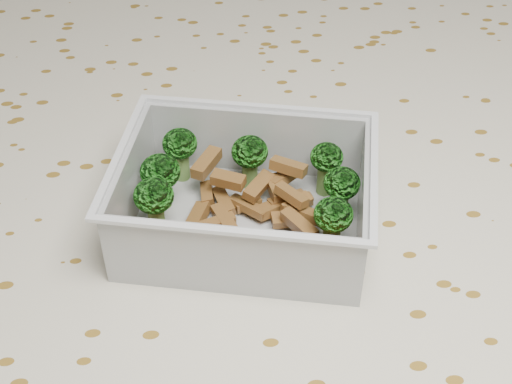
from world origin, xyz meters
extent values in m
cube|color=brown|center=(0.00, 0.00, 0.73)|extent=(1.40, 0.90, 0.04)
cube|color=beige|center=(0.00, 0.00, 0.75)|extent=(1.46, 0.96, 0.01)
cube|color=beige|center=(0.00, 0.48, 0.66)|extent=(1.46, 0.01, 0.18)
cube|color=silver|center=(-0.01, 0.00, 0.76)|extent=(0.17, 0.15, 0.00)
cube|color=silver|center=(0.00, 0.05, 0.78)|extent=(0.15, 0.04, 0.05)
cube|color=silver|center=(-0.03, -0.05, 0.78)|extent=(0.15, 0.04, 0.05)
cube|color=silver|center=(0.06, -0.02, 0.78)|extent=(0.03, 0.11, 0.05)
cube|color=silver|center=(-0.08, 0.02, 0.78)|extent=(0.03, 0.11, 0.05)
cube|color=silver|center=(0.00, 0.06, 0.81)|extent=(0.16, 0.04, 0.00)
cube|color=silver|center=(-0.03, -0.06, 0.81)|extent=(0.16, 0.04, 0.00)
cube|color=silver|center=(0.06, -0.02, 0.81)|extent=(0.03, 0.11, 0.00)
cube|color=silver|center=(-0.09, 0.02, 0.81)|extent=(0.03, 0.11, 0.00)
cylinder|color=#608C3F|center=(-0.05, 0.05, 0.77)|extent=(0.01, 0.01, 0.02)
ellipsoid|color=#2A8222|center=(-0.05, 0.05, 0.79)|extent=(0.02, 0.02, 0.02)
cylinder|color=#608C3F|center=(-0.01, 0.04, 0.77)|extent=(0.01, 0.01, 0.02)
ellipsoid|color=#2A8222|center=(-0.01, 0.04, 0.79)|extent=(0.02, 0.02, 0.02)
cylinder|color=#608C3F|center=(0.04, 0.03, 0.77)|extent=(0.01, 0.01, 0.02)
ellipsoid|color=#2A8222|center=(0.04, 0.03, 0.79)|extent=(0.02, 0.02, 0.02)
cylinder|color=#608C3F|center=(-0.07, 0.02, 0.77)|extent=(0.01, 0.01, 0.02)
ellipsoid|color=#2A8222|center=(-0.07, 0.02, 0.79)|extent=(0.03, 0.03, 0.02)
cylinder|color=#608C3F|center=(0.05, 0.00, 0.77)|extent=(0.01, 0.01, 0.02)
ellipsoid|color=#2A8222|center=(0.05, 0.00, 0.79)|extent=(0.02, 0.02, 0.02)
cylinder|color=#608C3F|center=(-0.07, 0.00, 0.77)|extent=(0.01, 0.01, 0.02)
ellipsoid|color=#2A8222|center=(-0.07, 0.00, 0.79)|extent=(0.03, 0.03, 0.02)
cylinder|color=#608C3F|center=(0.04, -0.03, 0.77)|extent=(0.01, 0.01, 0.02)
ellipsoid|color=#2A8222|center=(0.04, -0.03, 0.79)|extent=(0.02, 0.02, 0.02)
cube|color=olive|center=(0.02, 0.00, 0.78)|extent=(0.02, 0.02, 0.01)
cube|color=olive|center=(-0.04, 0.00, 0.76)|extent=(0.02, 0.03, 0.01)
cube|color=olive|center=(-0.03, 0.02, 0.77)|extent=(0.02, 0.03, 0.01)
cube|color=olive|center=(0.01, 0.00, 0.77)|extent=(0.02, 0.01, 0.01)
cube|color=olive|center=(-0.04, 0.02, 0.77)|extent=(0.01, 0.02, 0.01)
cube|color=olive|center=(0.02, 0.01, 0.77)|extent=(0.03, 0.02, 0.01)
cube|color=olive|center=(-0.01, 0.01, 0.77)|extent=(0.03, 0.03, 0.01)
cube|color=olive|center=(0.02, -0.02, 0.77)|extent=(0.02, 0.03, 0.01)
cube|color=olive|center=(0.02, 0.03, 0.78)|extent=(0.03, 0.02, 0.01)
cube|color=olive|center=(-0.02, 0.02, 0.78)|extent=(0.02, 0.02, 0.01)
cube|color=olive|center=(-0.01, 0.01, 0.76)|extent=(0.02, 0.01, 0.01)
cube|color=olive|center=(0.00, 0.01, 0.77)|extent=(0.02, 0.02, 0.01)
cube|color=olive|center=(0.02, -0.01, 0.77)|extent=(0.03, 0.02, 0.01)
cube|color=olive|center=(-0.03, 0.00, 0.76)|extent=(0.03, 0.02, 0.01)
cube|color=olive|center=(0.01, 0.03, 0.77)|extent=(0.02, 0.02, 0.01)
cube|color=olive|center=(0.02, 0.00, 0.77)|extent=(0.02, 0.02, 0.01)
cube|color=olive|center=(0.01, 0.02, 0.77)|extent=(0.01, 0.02, 0.01)
cube|color=olive|center=(-0.03, 0.00, 0.77)|extent=(0.02, 0.03, 0.01)
cube|color=olive|center=(-0.04, 0.04, 0.78)|extent=(0.02, 0.03, 0.01)
cube|color=olive|center=(0.02, 0.01, 0.77)|extent=(0.02, 0.01, 0.01)
cube|color=olive|center=(0.00, 0.02, 0.77)|extent=(0.02, 0.03, 0.01)
cylinder|color=#C64C1C|center=(-0.02, -0.03, 0.77)|extent=(0.12, 0.05, 0.02)
sphere|color=#C64C1C|center=(0.04, -0.05, 0.77)|extent=(0.02, 0.02, 0.02)
sphere|color=#C64C1C|center=(-0.08, -0.02, 0.77)|extent=(0.02, 0.02, 0.02)
camera|label=1|loc=(-0.04, -0.33, 1.08)|focal=50.00mm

